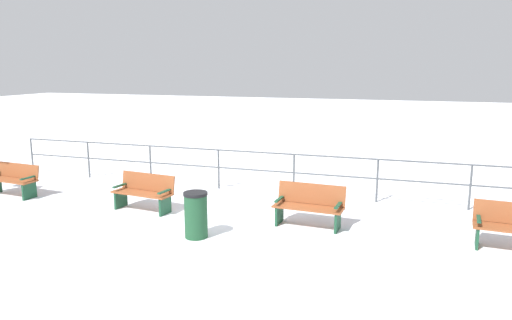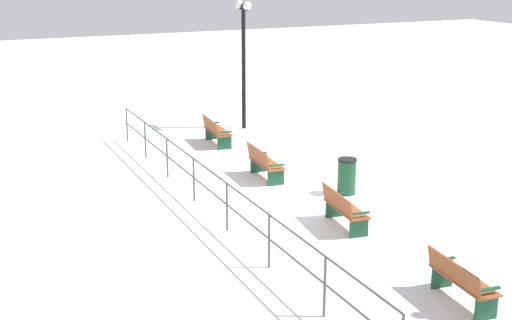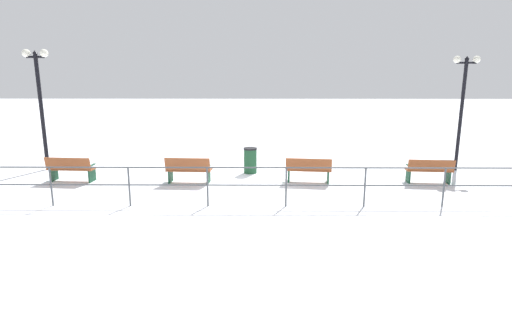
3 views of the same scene
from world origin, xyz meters
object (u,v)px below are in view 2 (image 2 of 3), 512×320
(bench_nearest, at_px, (461,280))
(bench_second, at_px, (343,208))
(bench_third, at_px, (264,163))
(bench_fourth, at_px, (216,131))
(lamppost_middle, at_px, (244,43))
(trash_bin, at_px, (347,176))

(bench_nearest, bearing_deg, bench_second, 94.16)
(bench_nearest, xyz_separation_m, bench_third, (-0.04, 8.07, 0.01))
(bench_second, height_order, bench_fourth, bench_fourth)
(bench_third, xyz_separation_m, lamppost_middle, (1.91, 5.76, 2.56))
(bench_fourth, distance_m, trash_bin, 6.21)
(bench_nearest, relative_size, lamppost_middle, 0.34)
(bench_second, xyz_separation_m, bench_fourth, (0.06, 8.07, 0.00))
(bench_nearest, bearing_deg, trash_bin, 82.16)
(lamppost_middle, bearing_deg, trash_bin, -93.68)
(bench_second, xyz_separation_m, trash_bin, (1.31, 1.99, 0.02))
(bench_third, relative_size, trash_bin, 1.63)
(bench_second, distance_m, trash_bin, 2.39)
(bench_second, distance_m, bench_third, 4.03)
(bench_nearest, xyz_separation_m, bench_second, (0.05, 4.04, 0.00))
(bench_nearest, distance_m, bench_second, 4.04)
(bench_fourth, relative_size, lamppost_middle, 0.36)
(bench_third, bearing_deg, bench_second, -85.29)
(bench_second, distance_m, bench_fourth, 8.07)
(bench_nearest, xyz_separation_m, bench_fourth, (0.11, 12.11, 0.01))
(bench_third, bearing_deg, bench_nearest, -86.30)
(bench_nearest, distance_m, trash_bin, 6.19)
(bench_nearest, height_order, lamppost_middle, lamppost_middle)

